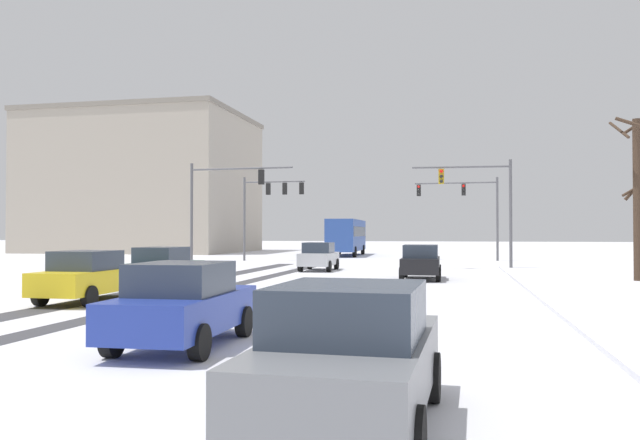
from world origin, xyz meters
TOP-DOWN VIEW (x-y plane):
  - wheel_track_left_lane at (-5.04, 17.77)m, footprint 1.16×39.10m
  - wheel_track_right_lane at (-2.60, 17.77)m, footprint 0.83×39.10m
  - sidewalk_kerb_right at (11.03, 15.99)m, footprint 4.00×39.10m
  - traffic_signal_far_right at (7.40, 45.60)m, footprint 6.45×0.50m
  - traffic_signal_near_right at (8.05, 33.44)m, footprint 5.82×0.59m
  - traffic_signal_near_left at (-7.78, 31.48)m, footprint 6.65×0.39m
  - traffic_signal_far_left at (-7.69, 41.52)m, footprint 4.95×0.45m
  - car_silver_lead at (-1.25, 30.35)m, footprint 1.90×4.13m
  - car_black_second at (4.86, 24.70)m, footprint 1.89×4.13m
  - car_dark_green_third at (-4.86, 17.99)m, footprint 1.88×4.12m
  - car_yellow_cab_fourth at (-4.88, 12.88)m, footprint 1.88×4.12m
  - car_blue_fifth at (1.31, 6.36)m, footprint 1.94×4.15m
  - car_grey_sixth at (5.28, 2.07)m, footprint 1.93×4.15m
  - bus_oncoming at (-3.62, 53.63)m, footprint 3.03×11.10m
  - bare_tree_sidewalk_far at (14.51, 26.02)m, footprint 1.74×1.79m
  - office_building_far_left_block at (-28.14, 60.59)m, footprint 22.81×17.51m

SIDE VIEW (x-z plane):
  - wheel_track_left_lane at x=-5.04m, z-range 0.00..0.01m
  - wheel_track_right_lane at x=-2.60m, z-range 0.00..0.01m
  - sidewalk_kerb_right at x=11.03m, z-range 0.00..0.12m
  - car_silver_lead at x=-1.25m, z-range 0.01..1.63m
  - car_black_second at x=4.86m, z-range 0.01..1.63m
  - car_dark_green_third at x=-4.86m, z-range 0.01..1.63m
  - car_yellow_cab_fourth at x=-4.88m, z-range 0.01..1.63m
  - car_blue_fifth at x=1.31m, z-range 0.01..1.63m
  - car_grey_sixth at x=5.28m, z-range 0.01..1.63m
  - bus_oncoming at x=-3.62m, z-range 0.30..3.68m
  - bare_tree_sidewalk_far at x=14.51m, z-range 0.33..7.75m
  - traffic_signal_near_right at x=8.05m, z-range 1.16..7.66m
  - traffic_signal_near_left at x=-7.78m, z-range 1.21..7.71m
  - traffic_signal_far_right at x=7.40m, z-range 1.41..7.91m
  - traffic_signal_far_left at x=-7.69m, z-range 1.50..8.00m
  - office_building_far_left_block at x=-28.14m, z-range 0.01..15.47m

